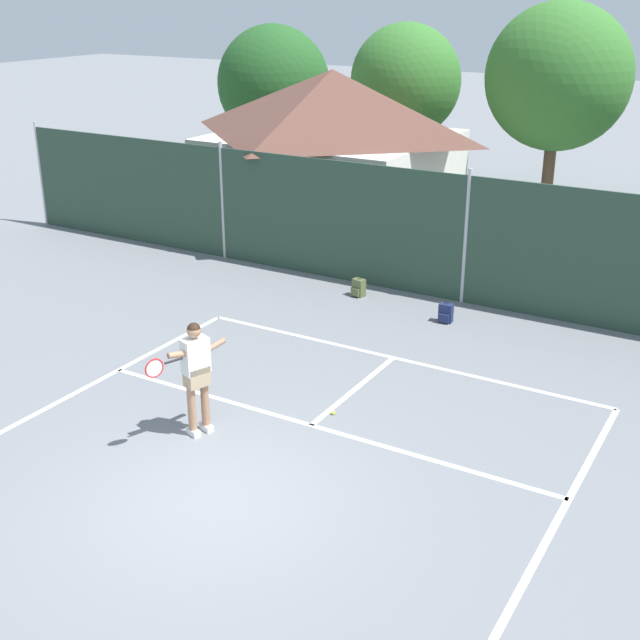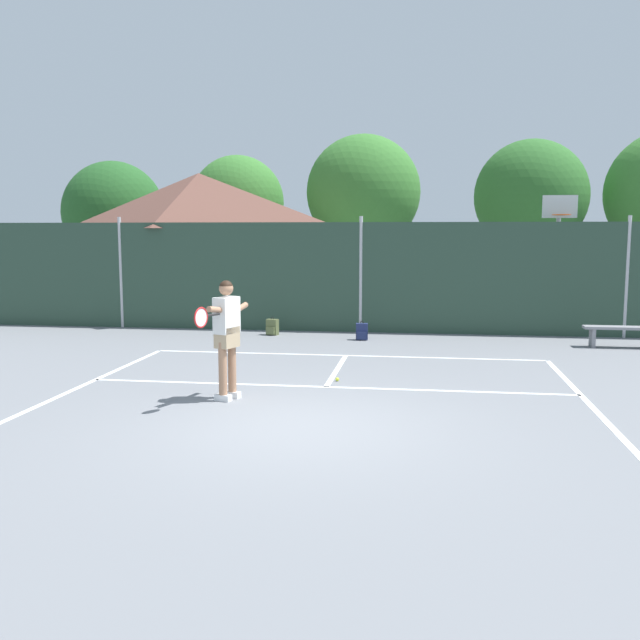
% 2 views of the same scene
% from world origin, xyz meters
% --- Properties ---
extents(ground_plane, '(120.00, 120.00, 0.00)m').
position_xyz_m(ground_plane, '(0.00, 0.00, 0.00)').
color(ground_plane, slate).
extents(court_markings, '(8.30, 11.10, 0.01)m').
position_xyz_m(court_markings, '(0.00, 0.65, 0.00)').
color(court_markings, white).
rests_on(court_markings, ground).
extents(chainlink_fence, '(26.09, 0.09, 2.98)m').
position_xyz_m(chainlink_fence, '(0.00, 9.00, 1.42)').
color(chainlink_fence, '#284233').
rests_on(chainlink_fence, ground).
extents(basketball_hoop, '(0.90, 0.67, 3.55)m').
position_xyz_m(basketball_hoop, '(5.16, 10.66, 2.31)').
color(basketball_hoop, '#9E9EA3').
rests_on(basketball_hoop, ground).
extents(clubhouse_building, '(6.53, 5.91, 4.43)m').
position_xyz_m(clubhouse_building, '(-5.54, 12.90, 2.30)').
color(clubhouse_building, silver).
rests_on(clubhouse_building, ground).
extents(treeline_backdrop, '(25.17, 4.06, 6.21)m').
position_xyz_m(treeline_backdrop, '(0.80, 17.72, 3.80)').
color(treeline_backdrop, brown).
rests_on(treeline_backdrop, ground).
extents(tennis_player, '(0.46, 1.40, 1.85)m').
position_xyz_m(tennis_player, '(-1.40, 1.39, 1.11)').
color(tennis_player, silver).
rests_on(tennis_player, ground).
extents(tennis_ball, '(0.07, 0.07, 0.07)m').
position_xyz_m(tennis_ball, '(0.13, 2.97, 0.03)').
color(tennis_ball, '#CCE033').
rests_on(tennis_ball, ground).
extents(backpack_olive, '(0.32, 0.30, 0.46)m').
position_xyz_m(backpack_olive, '(-2.15, 8.16, 0.19)').
color(backpack_olive, '#566038').
rests_on(backpack_olive, ground).
extents(backpack_navy, '(0.29, 0.25, 0.46)m').
position_xyz_m(backpack_navy, '(0.15, 7.68, 0.19)').
color(backpack_navy, navy).
rests_on(backpack_navy, ground).
extents(courtside_bench, '(1.60, 0.36, 0.48)m').
position_xyz_m(courtside_bench, '(5.99, 7.41, 0.36)').
color(courtside_bench, gray).
rests_on(courtside_bench, ground).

